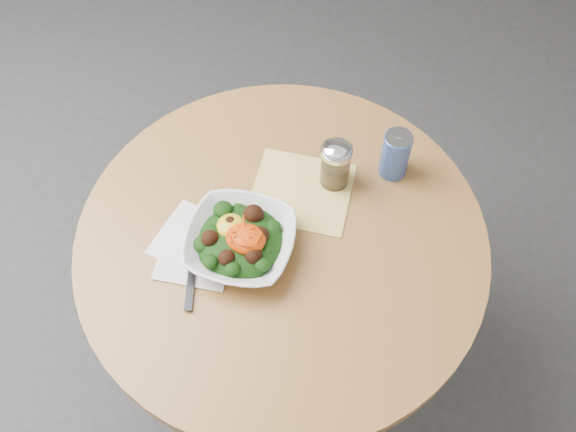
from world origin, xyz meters
name	(u,v)px	position (x,y,z in m)	size (l,w,h in m)	color
ground	(284,357)	(0.00, 0.00, 0.00)	(6.00, 6.00, 0.00)	#313134
table	(282,278)	(0.00, 0.00, 0.55)	(0.90, 0.90, 0.75)	black
cloth_napkin	(302,191)	(0.00, 0.13, 0.75)	(0.22, 0.20, 0.00)	#DDAB0B
paper_napkins	(195,247)	(-0.17, -0.09, 0.75)	(0.19, 0.21, 0.00)	white
salad_bowl	(240,241)	(-0.07, -0.06, 0.78)	(0.25, 0.25, 0.09)	white
fork	(194,257)	(-0.16, -0.11, 0.76)	(0.09, 0.23, 0.00)	black
spice_shaker	(336,164)	(0.06, 0.18, 0.81)	(0.07, 0.07, 0.13)	silver
beverage_can	(395,154)	(0.18, 0.25, 0.81)	(0.06, 0.06, 0.12)	#0D1D92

